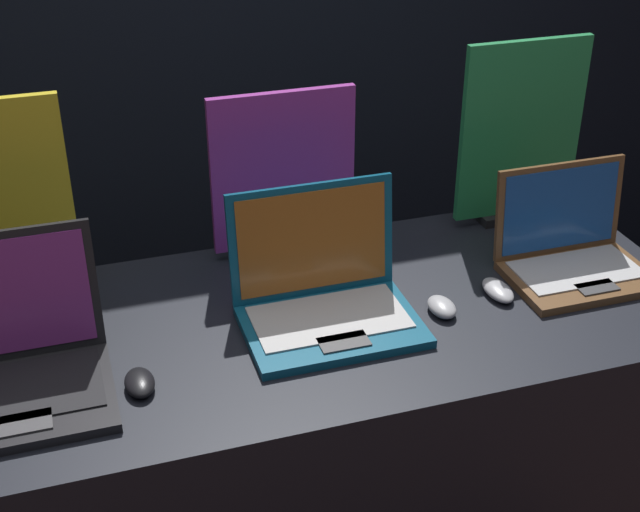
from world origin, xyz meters
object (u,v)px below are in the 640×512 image
(laptop_front, at_px, (20,358))
(mouse_front, at_px, (140,383))
(laptop_back, at_px, (572,250))
(mouse_back, at_px, (498,290))
(promo_stand_middle, at_px, (282,178))
(promo_stand_back, at_px, (520,137))
(promo_stand_front, at_px, (4,213))
(laptop_middle, at_px, (323,292))
(mouse_middle, at_px, (442,307))

(laptop_front, distance_m, mouse_front, 0.24)
(laptop_back, bearing_deg, mouse_back, -167.38)
(promo_stand_middle, relative_size, promo_stand_back, 0.85)
(laptop_back, bearing_deg, promo_stand_front, 169.19)
(laptop_middle, relative_size, promo_stand_back, 0.78)
(laptop_front, distance_m, mouse_back, 1.05)
(mouse_front, xyz_separation_m, laptop_middle, (0.42, 0.14, 0.05))
(mouse_middle, bearing_deg, promo_stand_front, 160.43)
(mouse_front, bearing_deg, mouse_back, 6.72)
(promo_stand_middle, xyz_separation_m, mouse_back, (0.41, -0.36, -0.18))
(laptop_front, relative_size, mouse_back, 3.07)
(mouse_middle, relative_size, laptop_back, 0.27)
(laptop_back, bearing_deg, promo_stand_back, 90.00)
(mouse_middle, xyz_separation_m, laptop_back, (0.37, 0.08, 0.04))
(promo_stand_front, height_order, mouse_middle, promo_stand_front)
(laptop_back, bearing_deg, mouse_front, -172.05)
(promo_stand_middle, bearing_deg, laptop_front, -149.20)
(promo_stand_back, bearing_deg, mouse_middle, -135.25)
(mouse_front, xyz_separation_m, mouse_back, (0.84, 0.10, -0.00))
(promo_stand_front, relative_size, mouse_middle, 5.41)
(promo_stand_middle, xyz_separation_m, promo_stand_back, (0.63, -0.02, 0.04))
(laptop_front, xyz_separation_m, mouse_middle, (0.90, -0.01, -0.05))
(mouse_middle, bearing_deg, laptop_front, 179.63)
(laptop_front, bearing_deg, promo_stand_back, 15.94)
(promo_stand_front, distance_m, promo_stand_back, 1.27)
(promo_stand_middle, bearing_deg, mouse_front, -132.79)
(promo_stand_front, bearing_deg, mouse_front, -60.96)
(promo_stand_front, xyz_separation_m, mouse_middle, (0.90, -0.32, -0.22))
(laptop_middle, relative_size, laptop_back, 1.13)
(mouse_middle, bearing_deg, mouse_front, -174.12)
(promo_stand_middle, xyz_separation_m, laptop_back, (0.63, -0.31, -0.14))
(laptop_back, bearing_deg, promo_stand_middle, 153.79)
(promo_stand_middle, distance_m, mouse_back, 0.58)
(laptop_front, height_order, promo_stand_middle, promo_stand_middle)
(laptop_front, height_order, laptop_middle, laptop_front)
(promo_stand_middle, height_order, mouse_back, promo_stand_middle)
(laptop_front, bearing_deg, laptop_middle, 5.30)
(mouse_front, distance_m, laptop_back, 1.06)
(promo_stand_front, bearing_deg, laptop_middle, -21.67)
(laptop_middle, bearing_deg, laptop_back, 1.07)
(promo_stand_middle, height_order, laptop_back, promo_stand_middle)
(mouse_middle, distance_m, promo_stand_back, 0.57)
(laptop_front, xyz_separation_m, promo_stand_middle, (0.64, 0.38, 0.13))
(mouse_middle, height_order, promo_stand_middle, promo_stand_middle)
(mouse_back, bearing_deg, promo_stand_back, 57.45)
(laptop_front, xyz_separation_m, laptop_back, (1.27, 0.07, -0.01))
(laptop_back, bearing_deg, laptop_middle, -178.93)
(mouse_front, bearing_deg, promo_stand_middle, 47.21)
(mouse_back, bearing_deg, mouse_middle, -169.62)
(mouse_front, xyz_separation_m, promo_stand_front, (-0.22, 0.39, 0.22))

